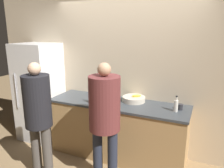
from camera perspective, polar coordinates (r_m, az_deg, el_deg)
name	(u,v)px	position (r m, az deg, el deg)	size (l,w,h in m)	color
ground_plane	(108,167)	(3.56, -1.10, -20.88)	(14.00, 14.00, 0.00)	#8C704C
wall_back	(126,75)	(3.66, 3.67, 2.46)	(5.20, 0.06, 2.60)	#C6B293
counter	(118,129)	(3.63, 1.54, -11.63)	(2.20, 0.71, 0.92)	tan
refrigerator	(40,92)	(4.28, -18.37, -2.03)	(0.72, 0.68, 1.79)	white
person_left	(38,112)	(3.06, -18.72, -6.94)	(0.35, 0.35, 1.64)	#4C4742
person_center	(105,113)	(2.77, -1.95, -7.60)	(0.40, 0.40, 1.66)	#232838
fruit_bowl	(134,99)	(3.49, 5.72, -3.90)	(0.36, 0.36, 0.12)	beige
utensil_crock	(103,93)	(3.68, -2.27, -2.41)	(0.12, 0.12, 0.26)	#ADA393
bottle_clear	(176,105)	(3.17, 16.38, -5.36)	(0.06, 0.06, 0.23)	silver
bottle_dark	(90,98)	(3.43, -5.67, -3.66)	(0.06, 0.06, 0.19)	#333338
cup_black	(180,107)	(3.28, 17.35, -5.73)	(0.08, 0.08, 0.08)	#28282D
potted_plant	(114,93)	(3.50, 0.63, -2.32)	(0.16, 0.16, 0.23)	beige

